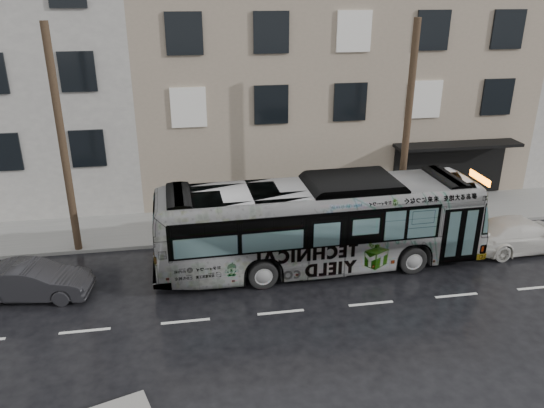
{
  "coord_description": "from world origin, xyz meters",
  "views": [
    {
      "loc": [
        -2.83,
        -17.5,
        10.19
      ],
      "look_at": [
        0.54,
        2.5,
        1.93
      ],
      "focal_mm": 35.0,
      "sensor_mm": 36.0,
      "label": 1
    }
  ],
  "objects_px": {
    "sign_post": "(423,200)",
    "dark_sedan": "(33,281)",
    "bus": "(319,224)",
    "white_sedan": "(521,234)",
    "utility_pole_front": "(407,129)",
    "utility_pole_rear": "(63,144)"
  },
  "relations": [
    {
      "from": "bus",
      "to": "utility_pole_rear",
      "type": "bearing_deg",
      "value": 72.45
    },
    {
      "from": "dark_sedan",
      "to": "utility_pole_rear",
      "type": "bearing_deg",
      "value": -8.05
    },
    {
      "from": "sign_post",
      "to": "dark_sedan",
      "type": "distance_m",
      "value": 16.42
    },
    {
      "from": "utility_pole_rear",
      "to": "bus",
      "type": "distance_m",
      "value": 10.36
    },
    {
      "from": "utility_pole_front",
      "to": "sign_post",
      "type": "xyz_separation_m",
      "value": [
        1.1,
        0.0,
        -3.3
      ]
    },
    {
      "from": "sign_post",
      "to": "bus",
      "type": "relative_size",
      "value": 0.19
    },
    {
      "from": "sign_post",
      "to": "dark_sedan",
      "type": "xyz_separation_m",
      "value": [
        -16.05,
        -3.4,
        -0.7
      ]
    },
    {
      "from": "white_sedan",
      "to": "sign_post",
      "type": "bearing_deg",
      "value": 45.07
    },
    {
      "from": "white_sedan",
      "to": "bus",
      "type": "bearing_deg",
      "value": 86.45
    },
    {
      "from": "dark_sedan",
      "to": "bus",
      "type": "bearing_deg",
      "value": -78.91
    },
    {
      "from": "utility_pole_rear",
      "to": "sign_post",
      "type": "xyz_separation_m",
      "value": [
        15.1,
        0.0,
        -3.3
      ]
    },
    {
      "from": "utility_pole_front",
      "to": "dark_sedan",
      "type": "height_order",
      "value": "utility_pole_front"
    },
    {
      "from": "utility_pole_rear",
      "to": "dark_sedan",
      "type": "bearing_deg",
      "value": -105.52
    },
    {
      "from": "utility_pole_front",
      "to": "bus",
      "type": "xyz_separation_m",
      "value": [
        -4.43,
        -2.74,
        -2.87
      ]
    },
    {
      "from": "utility_pole_rear",
      "to": "dark_sedan",
      "type": "height_order",
      "value": "utility_pole_rear"
    },
    {
      "from": "utility_pole_rear",
      "to": "white_sedan",
      "type": "relative_size",
      "value": 1.87
    },
    {
      "from": "bus",
      "to": "white_sedan",
      "type": "xyz_separation_m",
      "value": [
        8.67,
        -0.08,
        -1.08
      ]
    },
    {
      "from": "utility_pole_rear",
      "to": "dark_sedan",
      "type": "xyz_separation_m",
      "value": [
        -0.95,
        -3.4,
        -4.0
      ]
    },
    {
      "from": "sign_post",
      "to": "bus",
      "type": "height_order",
      "value": "bus"
    },
    {
      "from": "utility_pole_front",
      "to": "sign_post",
      "type": "bearing_deg",
      "value": 0.0
    },
    {
      "from": "dark_sedan",
      "to": "sign_post",
      "type": "bearing_deg",
      "value": -70.56
    },
    {
      "from": "utility_pole_front",
      "to": "white_sedan",
      "type": "xyz_separation_m",
      "value": [
        4.24,
        -2.82,
        -3.95
      ]
    }
  ]
}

